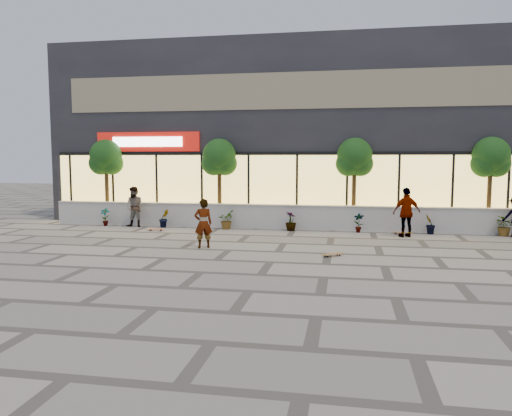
% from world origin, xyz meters
% --- Properties ---
extents(ground, '(80.00, 80.00, 0.00)m').
position_xyz_m(ground, '(0.00, 0.00, 0.00)').
color(ground, '#A0978A').
rests_on(ground, ground).
extents(planter_wall, '(22.00, 0.42, 1.04)m').
position_xyz_m(planter_wall, '(0.00, 7.00, 0.52)').
color(planter_wall, silver).
rests_on(planter_wall, ground).
extents(retail_building, '(24.00, 9.17, 8.50)m').
position_xyz_m(retail_building, '(-0.00, 12.49, 4.25)').
color(retail_building, black).
rests_on(retail_building, ground).
extents(shrub_a, '(0.43, 0.29, 0.81)m').
position_xyz_m(shrub_a, '(-8.50, 6.45, 0.41)').
color(shrub_a, '#193B13').
rests_on(shrub_a, ground).
extents(shrub_b, '(0.57, 0.57, 0.81)m').
position_xyz_m(shrub_b, '(-5.70, 6.45, 0.41)').
color(shrub_b, '#193B13').
rests_on(shrub_b, ground).
extents(shrub_c, '(0.68, 0.77, 0.81)m').
position_xyz_m(shrub_c, '(-2.90, 6.45, 0.41)').
color(shrub_c, '#193B13').
rests_on(shrub_c, ground).
extents(shrub_d, '(0.64, 0.64, 0.81)m').
position_xyz_m(shrub_d, '(-0.10, 6.45, 0.41)').
color(shrub_d, '#193B13').
rests_on(shrub_d, ground).
extents(shrub_e, '(0.46, 0.35, 0.81)m').
position_xyz_m(shrub_e, '(2.70, 6.45, 0.41)').
color(shrub_e, '#193B13').
rests_on(shrub_e, ground).
extents(shrub_f, '(0.55, 0.57, 0.81)m').
position_xyz_m(shrub_f, '(5.50, 6.45, 0.41)').
color(shrub_f, '#193B13').
rests_on(shrub_f, ground).
extents(shrub_g, '(0.77, 0.84, 0.81)m').
position_xyz_m(shrub_g, '(8.30, 6.45, 0.41)').
color(shrub_g, '#193B13').
rests_on(shrub_g, ground).
extents(tree_west, '(1.60, 1.50, 3.92)m').
position_xyz_m(tree_west, '(-9.00, 7.70, 2.99)').
color(tree_west, '#4B381A').
rests_on(tree_west, ground).
extents(tree_midwest, '(1.60, 1.50, 3.92)m').
position_xyz_m(tree_midwest, '(-3.50, 7.70, 2.99)').
color(tree_midwest, '#4B381A').
rests_on(tree_midwest, ground).
extents(tree_mideast, '(1.60, 1.50, 3.92)m').
position_xyz_m(tree_mideast, '(2.50, 7.70, 2.99)').
color(tree_mideast, '#4B381A').
rests_on(tree_mideast, ground).
extents(tree_east, '(1.60, 1.50, 3.92)m').
position_xyz_m(tree_east, '(8.00, 7.70, 2.99)').
color(tree_east, '#4B381A').
rests_on(tree_east, ground).
extents(skater_center, '(0.73, 0.63, 1.68)m').
position_xyz_m(skater_center, '(-2.59, 1.92, 0.84)').
color(skater_center, white).
rests_on(skater_center, ground).
extents(skater_left, '(0.93, 0.75, 1.79)m').
position_xyz_m(skater_left, '(-6.99, 6.30, 0.90)').
color(skater_left, '#9C8465').
rests_on(skater_left, ground).
extents(skater_right_near, '(1.22, 0.85, 1.92)m').
position_xyz_m(skater_right_near, '(4.48, 5.56, 0.96)').
color(skater_right_near, silver).
rests_on(skater_right_near, ground).
extents(skateboard_center, '(0.70, 0.58, 0.09)m').
position_xyz_m(skateboard_center, '(1.78, 1.18, 0.07)').
color(skateboard_center, olive).
rests_on(skateboard_center, ground).
extents(skateboard_left, '(0.73, 0.22, 0.09)m').
position_xyz_m(skateboard_left, '(-5.68, 5.37, 0.07)').
color(skateboard_left, '#D85E28').
rests_on(skateboard_left, ground).
extents(skateboard_right_near, '(0.80, 0.47, 0.09)m').
position_xyz_m(skateboard_right_near, '(4.38, 6.16, 0.08)').
color(skateboard_right_near, '#9C6333').
rests_on(skateboard_right_near, ground).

